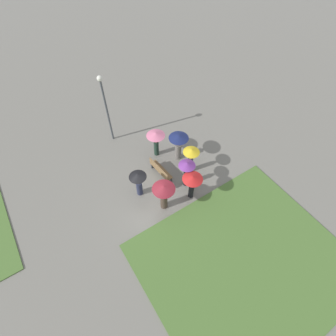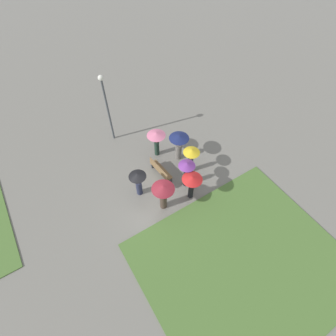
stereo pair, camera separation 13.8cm
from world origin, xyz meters
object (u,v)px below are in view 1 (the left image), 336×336
(park_bench, at_px, (160,170))
(crowd_person_black, at_px, (138,180))
(lamp_post, at_px, (105,102))
(crowd_person_red, at_px, (192,181))
(crowd_person_navy, at_px, (178,142))
(crowd_person_purple, at_px, (187,169))
(crowd_person_maroon, at_px, (164,192))
(crowd_person_pink, at_px, (156,138))
(crowd_person_yellow, at_px, (191,156))

(park_bench, height_order, crowd_person_black, crowd_person_black)
(lamp_post, bearing_deg, crowd_person_red, -165.73)
(lamp_post, distance_m, crowd_person_navy, 4.89)
(crowd_person_purple, distance_m, crowd_person_maroon, 1.92)
(crowd_person_pink, height_order, crowd_person_red, crowd_person_pink)
(crowd_person_black, bearing_deg, crowd_person_purple, -54.59)
(crowd_person_yellow, height_order, crowd_person_maroon, crowd_person_maroon)
(crowd_person_purple, height_order, crowd_person_navy, crowd_person_navy)
(crowd_person_purple, distance_m, crowd_person_yellow, 1.04)
(park_bench, relative_size, crowd_person_red, 0.95)
(lamp_post, bearing_deg, crowd_person_maroon, -179.54)
(crowd_person_pink, distance_m, crowd_person_maroon, 3.85)
(crowd_person_purple, distance_m, crowd_person_black, 2.67)
(park_bench, relative_size, lamp_post, 0.37)
(crowd_person_black, bearing_deg, lamp_post, 47.27)
(crowd_person_yellow, distance_m, crowd_person_red, 1.82)
(crowd_person_navy, bearing_deg, crowd_person_maroon, 73.02)
(crowd_person_maroon, bearing_deg, crowd_person_pink, -52.50)
(crowd_person_black, height_order, crowd_person_maroon, crowd_person_maroon)
(park_bench, xyz_separation_m, crowd_person_purple, (-1.34, -0.87, 0.90))
(park_bench, height_order, crowd_person_navy, crowd_person_navy)
(crowd_person_purple, bearing_deg, crowd_person_red, 15.95)
(lamp_post, bearing_deg, crowd_person_black, 172.52)
(lamp_post, distance_m, crowd_person_red, 6.90)
(crowd_person_pink, bearing_deg, crowd_person_purple, 56.54)
(crowd_person_yellow, bearing_deg, lamp_post, -28.41)
(lamp_post, xyz_separation_m, crowd_person_red, (-6.51, -1.65, -1.58))
(crowd_person_pink, relative_size, crowd_person_navy, 0.97)
(lamp_post, relative_size, crowd_person_red, 2.57)
(crowd_person_navy, bearing_deg, crowd_person_black, 46.96)
(crowd_person_black, bearing_deg, crowd_person_maroon, -100.20)
(crowd_person_black, bearing_deg, crowd_person_navy, -17.73)
(crowd_person_pink, height_order, crowd_person_black, crowd_person_pink)
(crowd_person_pink, bearing_deg, crowd_person_black, 3.92)
(crowd_person_pink, distance_m, crowd_person_purple, 2.91)
(crowd_person_yellow, xyz_separation_m, crowd_person_maroon, (-1.25, 2.63, 0.03))
(crowd_person_navy, relative_size, crowd_person_red, 1.05)
(crowd_person_navy, distance_m, crowd_person_yellow, 1.25)
(crowd_person_purple, height_order, crowd_person_black, crowd_person_purple)
(crowd_person_navy, height_order, crowd_person_red, crowd_person_navy)
(crowd_person_navy, xyz_separation_m, crowd_person_black, (-1.04, 3.31, -0.10))
(crowd_person_purple, height_order, crowd_person_yellow, crowd_person_purple)
(crowd_person_pink, height_order, crowd_person_yellow, crowd_person_yellow)
(lamp_post, distance_m, crowd_person_yellow, 5.90)
(crowd_person_yellow, bearing_deg, crowd_person_red, 89.25)
(crowd_person_navy, relative_size, crowd_person_yellow, 1.02)
(crowd_person_navy, relative_size, crowd_person_maroon, 1.00)
(crowd_person_red, bearing_deg, crowd_person_black, 39.32)
(crowd_person_yellow, bearing_deg, crowd_person_navy, -56.54)
(crowd_person_pink, distance_m, crowd_person_navy, 1.38)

